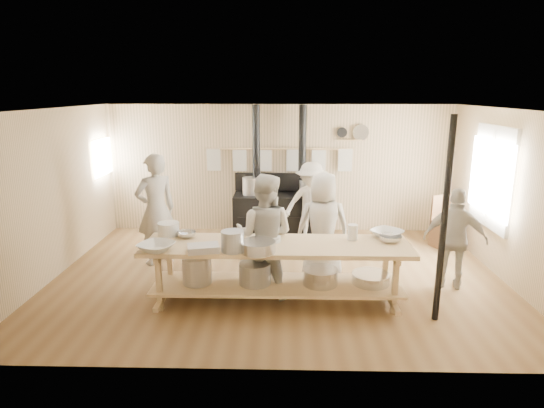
% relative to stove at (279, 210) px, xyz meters
% --- Properties ---
extents(ground, '(7.00, 7.00, 0.00)m').
position_rel_stove_xyz_m(ground, '(0.01, -2.12, -0.52)').
color(ground, brown).
rests_on(ground, ground).
extents(room_shell, '(7.00, 7.00, 7.00)m').
position_rel_stove_xyz_m(room_shell, '(0.01, -2.12, 1.10)').
color(room_shell, tan).
rests_on(room_shell, ground).
extents(window_right, '(0.09, 1.50, 1.65)m').
position_rel_stove_xyz_m(window_right, '(3.48, -1.52, 0.98)').
color(window_right, beige).
rests_on(window_right, ground).
extents(left_opening, '(0.00, 0.90, 0.90)m').
position_rel_stove_xyz_m(left_opening, '(-3.44, -0.12, 1.08)').
color(left_opening, white).
rests_on(left_opening, ground).
extents(stove, '(1.90, 0.75, 2.60)m').
position_rel_stove_xyz_m(stove, '(0.00, 0.00, 0.00)').
color(stove, black).
rests_on(stove, ground).
extents(towel_rail, '(3.00, 0.04, 0.47)m').
position_rel_stove_xyz_m(towel_rail, '(0.01, 0.28, 1.04)').
color(towel_rail, tan).
rests_on(towel_rail, ground).
extents(back_wall_shelf, '(0.63, 0.14, 0.32)m').
position_rel_stove_xyz_m(back_wall_shelf, '(1.47, 0.32, 1.48)').
color(back_wall_shelf, tan).
rests_on(back_wall_shelf, ground).
extents(prep_table, '(3.60, 0.90, 0.85)m').
position_rel_stove_xyz_m(prep_table, '(-0.00, -3.02, -0.00)').
color(prep_table, tan).
rests_on(prep_table, ground).
extents(support_post, '(0.08, 0.08, 2.60)m').
position_rel_stove_xyz_m(support_post, '(2.06, -3.47, 0.78)').
color(support_post, black).
rests_on(support_post, ground).
extents(cook_far_left, '(0.82, 0.76, 1.88)m').
position_rel_stove_xyz_m(cook_far_left, '(-2.03, -1.60, 0.42)').
color(cook_far_left, '#AEA79A').
rests_on(cook_far_left, ground).
extents(cook_left, '(0.99, 0.85, 1.76)m').
position_rel_stove_xyz_m(cook_left, '(-0.17, -2.76, 0.36)').
color(cook_left, '#AEA79A').
rests_on(cook_left, ground).
extents(cook_center, '(0.84, 0.57, 1.68)m').
position_rel_stove_xyz_m(cook_center, '(0.70, -2.14, 0.32)').
color(cook_center, '#AEA79A').
rests_on(cook_center, ground).
extents(cook_right, '(0.96, 0.64, 1.51)m').
position_rel_stove_xyz_m(cook_right, '(2.61, -2.46, 0.23)').
color(cook_right, '#AEA79A').
rests_on(cook_right, ground).
extents(cook_by_window, '(1.05, 0.63, 1.59)m').
position_rel_stove_xyz_m(cook_by_window, '(0.61, -0.56, 0.27)').
color(cook_by_window, '#AEA79A').
rests_on(cook_by_window, ground).
extents(chair, '(0.60, 0.60, 0.97)m').
position_rel_stove_xyz_m(chair, '(3.15, -0.64, -0.23)').
color(chair, '#4F301F').
rests_on(chair, ground).
extents(bowl_white_a, '(0.58, 0.58, 0.11)m').
position_rel_stove_xyz_m(bowl_white_a, '(-1.54, -3.35, 0.38)').
color(bowl_white_a, silver).
rests_on(bowl_white_a, prep_table).
extents(bowl_steel_a, '(0.37, 0.37, 0.08)m').
position_rel_stove_xyz_m(bowl_steel_a, '(-1.27, -2.78, 0.37)').
color(bowl_steel_a, silver).
rests_on(bowl_steel_a, prep_table).
extents(bowl_white_b, '(0.60, 0.60, 0.10)m').
position_rel_stove_xyz_m(bowl_white_b, '(1.56, -2.69, 0.38)').
color(bowl_white_b, silver).
rests_on(bowl_white_b, prep_table).
extents(bowl_steel_b, '(0.41, 0.41, 0.10)m').
position_rel_stove_xyz_m(bowl_steel_b, '(1.56, -2.91, 0.38)').
color(bowl_steel_b, silver).
rests_on(bowl_steel_b, prep_table).
extents(roasting_pan, '(0.45, 0.35, 0.09)m').
position_rel_stove_xyz_m(roasting_pan, '(-0.93, -3.35, 0.37)').
color(roasting_pan, '#B2B2B7').
rests_on(roasting_pan, prep_table).
extents(mixing_bowl_large, '(0.53, 0.53, 0.14)m').
position_rel_stove_xyz_m(mixing_bowl_large, '(-0.23, -3.35, 0.40)').
color(mixing_bowl_large, silver).
rests_on(mixing_bowl_large, prep_table).
extents(bucket_galv, '(0.38, 0.38, 0.27)m').
position_rel_stove_xyz_m(bucket_galv, '(-0.56, -3.33, 0.46)').
color(bucket_galv, gray).
rests_on(bucket_galv, prep_table).
extents(deep_bowl_enamel, '(0.33, 0.33, 0.19)m').
position_rel_stove_xyz_m(deep_bowl_enamel, '(-1.54, -2.69, 0.42)').
color(deep_bowl_enamel, silver).
rests_on(deep_bowl_enamel, prep_table).
extents(pitcher, '(0.15, 0.15, 0.22)m').
position_rel_stove_xyz_m(pitcher, '(1.05, -2.82, 0.44)').
color(pitcher, silver).
rests_on(pitcher, prep_table).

